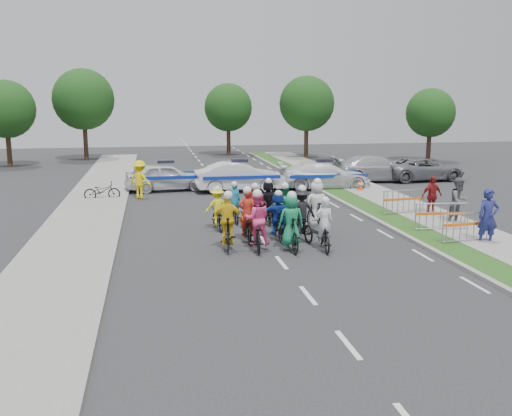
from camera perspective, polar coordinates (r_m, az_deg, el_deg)
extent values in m
plane|color=#28282B|center=(17.38, 2.56, -5.49)|extent=(90.00, 90.00, 0.00)
cube|color=gray|center=(23.53, 11.98, -1.25)|extent=(0.20, 60.00, 0.12)
cube|color=#244F19|center=(23.80, 13.54, -1.19)|extent=(1.20, 60.00, 0.11)
cube|color=gray|center=(24.58, 17.38, -0.98)|extent=(2.40, 60.00, 0.13)
cube|color=gray|center=(21.96, -17.30, -2.35)|extent=(3.00, 60.00, 0.13)
imported|color=black|center=(18.86, 6.77, -2.80)|extent=(0.80, 1.81, 0.92)
imported|color=silver|center=(18.71, 6.85, -1.39)|extent=(0.60, 0.43, 1.54)
sphere|color=white|center=(18.53, 6.94, 0.74)|extent=(0.27, 0.27, 0.27)
imported|color=black|center=(18.69, 3.48, -2.54)|extent=(0.57, 1.90, 1.14)
imported|color=#188855|center=(18.54, 3.54, -1.18)|extent=(0.84, 0.56, 1.70)
sphere|color=white|center=(18.35, 3.60, 1.26)|extent=(0.30, 0.30, 0.30)
imported|color=black|center=(18.77, 0.08, -2.60)|extent=(0.91, 2.05, 1.04)
imported|color=#F5448D|center=(18.61, 0.10, -1.06)|extent=(0.91, 0.75, 1.74)
sphere|color=white|center=(18.41, 0.13, 1.43)|extent=(0.30, 0.30, 0.30)
imported|color=black|center=(18.78, -2.81, -2.48)|extent=(0.79, 1.94, 1.13)
imported|color=yellow|center=(18.63, -2.80, -1.13)|extent=(1.04, 0.55, 1.70)
sphere|color=white|center=(18.43, -2.80, 1.29)|extent=(0.29, 0.29, 0.29)
imported|color=black|center=(20.21, 4.49, -1.72)|extent=(0.96, 2.00, 1.01)
imported|color=black|center=(20.06, 4.55, -0.31)|extent=(1.17, 0.78, 1.68)
sphere|color=white|center=(19.87, 4.62, 1.91)|extent=(0.29, 0.29, 0.29)
imported|color=black|center=(20.22, 2.17, -1.69)|extent=(0.53, 1.70, 1.01)
imported|color=#163AA6|center=(20.08, 2.21, -0.51)|extent=(1.42, 0.50, 1.52)
sphere|color=white|center=(19.90, 2.26, 1.44)|extent=(0.26, 0.26, 0.26)
imported|color=black|center=(19.94, -0.92, -1.88)|extent=(0.74, 1.93, 1.00)
imported|color=red|center=(19.78, -0.90, -0.46)|extent=(0.62, 0.42, 1.66)
sphere|color=white|center=(19.60, -0.89, 1.76)|extent=(0.29, 0.29, 0.29)
imported|color=black|center=(21.32, 6.03, -0.87)|extent=(0.69, 1.98, 1.17)
imported|color=white|center=(21.18, 6.09, 0.35)|extent=(0.90, 0.62, 1.75)
sphere|color=white|center=(21.00, 6.17, 2.58)|extent=(0.30, 0.30, 0.30)
imported|color=black|center=(21.39, 2.83, -1.07)|extent=(0.89, 1.90, 0.96)
imported|color=#1A8F5C|center=(21.25, 2.88, 0.22)|extent=(0.85, 0.71, 1.59)
sphere|color=white|center=(21.08, 2.93, 2.18)|extent=(0.28, 0.28, 0.28)
imported|color=black|center=(21.56, -0.16, -0.85)|extent=(0.76, 1.78, 1.04)
imported|color=#DA3C4A|center=(21.43, -0.14, 0.27)|extent=(0.96, 0.52, 1.56)
sphere|color=white|center=(21.26, -0.11, 2.17)|extent=(0.27, 0.27, 0.27)
imported|color=black|center=(21.69, -3.87, -1.03)|extent=(0.75, 1.71, 0.87)
imported|color=#FFFD1A|center=(21.55, -3.87, 0.16)|extent=(0.99, 0.63, 1.45)
sphere|color=white|center=(21.39, -3.88, 1.89)|extent=(0.25, 0.25, 0.25)
imported|color=black|center=(22.68, 1.19, -0.26)|extent=(0.60, 1.78, 1.05)
imported|color=black|center=(22.55, 1.22, 0.82)|extent=(1.49, 0.55, 1.58)
sphere|color=white|center=(22.39, 1.26, 2.66)|extent=(0.27, 0.27, 0.27)
imported|color=black|center=(22.97, -2.21, -0.36)|extent=(0.63, 1.67, 0.87)
imported|color=teal|center=(22.83, -2.20, 0.77)|extent=(0.54, 0.36, 1.44)
sphere|color=white|center=(22.68, -2.20, 2.38)|extent=(0.25, 0.25, 0.25)
imported|color=silver|center=(31.31, -8.98, 3.09)|extent=(4.59, 2.30, 1.50)
imported|color=silver|center=(30.71, -1.66, 3.14)|extent=(4.83, 1.82, 1.58)
imported|color=silver|center=(31.85, 6.85, 3.26)|extent=(5.29, 2.55, 1.49)
imported|color=#A9A8AD|center=(35.25, 11.90, 3.89)|extent=(5.39, 2.22, 1.56)
imported|color=slate|center=(36.33, 16.40, 3.75)|extent=(5.12, 2.59, 1.39)
imported|color=navy|center=(20.79, 22.19, -0.85)|extent=(0.77, 0.57, 1.93)
imported|color=#57565B|center=(23.76, 19.64, 0.63)|extent=(1.11, 0.99, 1.88)
imported|color=maroon|center=(25.46, 17.18, 1.19)|extent=(1.04, 0.57, 1.68)
imported|color=yellow|center=(29.00, -11.51, 2.80)|extent=(1.42, 1.28, 1.90)
cube|color=#F24C0C|center=(27.22, 6.30, 0.45)|extent=(0.40, 0.40, 0.03)
cone|color=#F24C0C|center=(27.16, 6.31, 1.14)|extent=(0.36, 0.36, 0.70)
cylinder|color=silver|center=(27.15, 6.32, 1.35)|extent=(0.29, 0.29, 0.08)
cube|color=#F24C0C|center=(30.99, 10.38, 1.59)|extent=(0.40, 0.40, 0.03)
cone|color=#F24C0C|center=(30.94, 10.40, 2.21)|extent=(0.36, 0.36, 0.70)
cylinder|color=silver|center=(30.92, 10.40, 2.39)|extent=(0.29, 0.29, 0.08)
imported|color=black|center=(29.05, -15.14, 1.67)|extent=(1.76, 0.68, 0.91)
cylinder|color=#382619|center=(45.55, -23.49, 5.65)|extent=(0.36, 0.36, 3.00)
sphere|color=#1C3B13|center=(45.43, -23.75, 9.04)|extent=(4.20, 4.20, 4.20)
cylinder|color=#382619|center=(48.10, 5.04, 6.87)|extent=(0.36, 0.36, 3.25)
sphere|color=#1C3B13|center=(47.99, 5.10, 10.36)|extent=(4.55, 4.55, 4.55)
cylinder|color=#382619|center=(47.67, 16.89, 6.12)|extent=(0.36, 0.36, 2.75)
sphere|color=#1C3B13|center=(47.55, 17.05, 9.09)|extent=(3.85, 3.85, 3.85)
cylinder|color=#382619|center=(48.64, -16.69, 6.66)|extent=(0.36, 0.36, 3.50)
sphere|color=#1C3B13|center=(48.54, -16.89, 10.36)|extent=(4.90, 4.90, 4.90)
cylinder|color=#382619|center=(50.82, -2.76, 6.97)|extent=(0.36, 0.36, 3.00)
sphere|color=#1C3B13|center=(50.71, -2.79, 10.01)|extent=(4.20, 4.20, 4.20)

